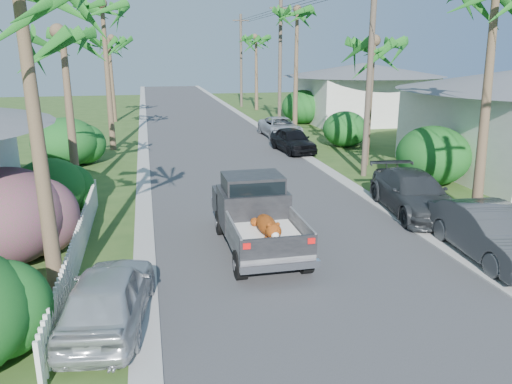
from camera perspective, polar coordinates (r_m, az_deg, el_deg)
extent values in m
plane|color=#2F4E1D|center=(10.31, 13.37, -17.13)|extent=(120.00, 120.00, 0.00)
cube|color=#38383A|center=(33.41, -5.35, 6.26)|extent=(8.00, 100.00, 0.02)
cube|color=#A5A39E|center=(33.17, -12.78, 5.90)|extent=(0.60, 100.00, 0.06)
cube|color=#A5A39E|center=(34.19, 1.86, 6.57)|extent=(0.60, 100.00, 0.06)
cylinder|color=black|center=(12.61, -1.79, -8.31)|extent=(0.28, 0.76, 0.76)
cylinder|color=black|center=(13.00, 5.65, -7.61)|extent=(0.28, 0.76, 0.76)
cylinder|color=black|center=(15.59, -4.01, -3.51)|extent=(0.28, 0.76, 0.76)
cylinder|color=black|center=(15.91, 2.06, -3.08)|extent=(0.28, 0.76, 0.76)
cube|color=gray|center=(13.27, 1.30, -5.92)|extent=(1.90, 2.40, 0.24)
cube|color=gray|center=(12.96, -2.66, -4.67)|extent=(0.06, 2.40, 0.55)
cube|color=gray|center=(13.37, 5.16, -4.07)|extent=(0.06, 2.40, 0.55)
cube|color=black|center=(12.08, 2.63, -6.34)|extent=(1.92, 0.08, 0.52)
cube|color=silver|center=(12.11, 2.80, -8.50)|extent=(1.98, 0.18, 0.18)
cube|color=red|center=(11.82, -1.07, -6.21)|extent=(0.18, 0.05, 0.14)
cube|color=red|center=(12.21, 6.35, -5.56)|extent=(0.18, 0.05, 0.14)
cube|color=black|center=(14.82, -0.38, -1.78)|extent=(1.94, 1.65, 1.10)
cube|color=black|center=(14.62, -0.38, 0.95)|extent=(1.70, 1.35, 0.55)
cube|color=black|center=(13.99, 0.19, 0.14)|extent=(1.60, 0.05, 0.45)
cube|color=black|center=(16.03, -1.31, -0.97)|extent=(1.94, 1.20, 0.80)
cube|color=white|center=(13.19, 1.31, -5.11)|extent=(1.70, 2.10, 0.16)
ellipsoid|color=orange|center=(13.18, 1.21, -3.74)|extent=(0.48, 1.25, 0.43)
sphere|color=orange|center=(12.47, 2.03, -4.52)|extent=(0.40, 0.40, 0.40)
ellipsoid|color=white|center=(13.21, 1.21, -4.15)|extent=(0.32, 0.86, 0.18)
imported|color=#323437|center=(15.14, 25.16, -4.27)|extent=(1.82, 4.48, 1.45)
imported|color=#303235|center=(18.38, 17.53, -0.16)|extent=(2.53, 5.05, 1.41)
imported|color=black|center=(28.33, 4.23, 5.92)|extent=(1.99, 4.10, 1.35)
imported|color=silver|center=(33.32, 2.78, 7.38)|extent=(2.22, 4.65, 1.28)
imported|color=silver|center=(10.92, -16.50, -11.37)|extent=(2.08, 4.07, 1.33)
cone|color=brown|center=(11.11, -23.52, 3.96)|extent=(0.36, 0.71, 7.01)
cone|color=brown|center=(20.05, -20.47, 7.88)|extent=(0.36, 0.61, 6.21)
cone|color=brown|center=(29.81, -16.58, 12.26)|extent=(0.36, 0.36, 8.00)
cone|color=brown|center=(41.84, -16.15, 12.11)|extent=(0.36, 0.75, 6.51)
cone|color=brown|center=(17.25, 24.73, 8.47)|extent=(0.36, 0.73, 7.51)
cone|color=brown|center=(25.20, 12.79, 9.68)|extent=(0.36, 0.54, 6.01)
cone|color=brown|center=(35.25, 4.59, 13.46)|extent=(0.36, 0.36, 8.20)
cone|color=brown|center=(48.90, 0.03, 13.34)|extent=(0.36, 0.63, 6.81)
ellipsoid|color=#A61769|center=(14.83, -26.58, -2.49)|extent=(3.00, 3.30, 2.60)
ellipsoid|color=#154C1E|center=(18.59, -22.46, 0.49)|extent=(2.40, 2.64, 2.00)
ellipsoid|color=#154C1E|center=(26.37, -20.99, 5.33)|extent=(3.20, 3.52, 2.40)
ellipsoid|color=#154C1E|center=(22.54, 19.56, 3.96)|extent=(3.00, 3.30, 2.50)
ellipsoid|color=#154C1E|center=(30.34, 10.14, 7.10)|extent=(2.60, 2.86, 2.10)
ellipsoid|color=#154C1E|center=(39.80, 5.33, 9.67)|extent=(3.20, 3.52, 2.60)
cube|color=white|center=(14.27, -19.61, -5.79)|extent=(0.10, 11.00, 1.00)
cube|color=silver|center=(41.54, 12.04, 10.35)|extent=(9.00, 8.00, 3.60)
cone|color=#595B60|center=(41.40, 12.23, 13.51)|extent=(6.48, 6.48, 1.00)
cylinder|color=brown|center=(22.86, 12.84, 12.86)|extent=(0.26, 0.26, 9.00)
cylinder|color=brown|center=(36.99, 2.76, 14.22)|extent=(0.26, 0.26, 9.00)
cube|color=brown|center=(37.09, 2.85, 20.26)|extent=(1.60, 0.10, 0.10)
cylinder|color=brown|center=(51.62, -1.72, 14.69)|extent=(0.26, 0.26, 9.00)
cube|color=brown|center=(51.69, -1.76, 19.02)|extent=(1.60, 0.10, 0.10)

